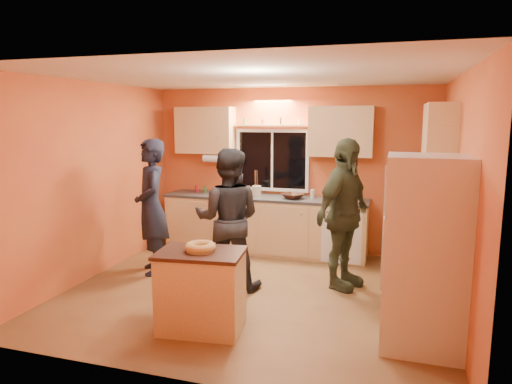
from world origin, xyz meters
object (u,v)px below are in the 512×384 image
(person_left, at_px, (151,207))
(island, at_px, (201,290))
(person_center, at_px, (228,219))
(refrigerator, at_px, (424,253))
(person_right, at_px, (344,214))

(person_left, bearing_deg, island, 7.78)
(person_left, distance_m, person_center, 1.23)
(refrigerator, bearing_deg, person_center, 158.54)
(island, xyz_separation_m, person_center, (-0.15, 1.19, 0.47))
(island, bearing_deg, person_left, 126.96)
(island, bearing_deg, person_center, 90.62)
(refrigerator, distance_m, person_right, 1.57)
(island, xyz_separation_m, person_right, (1.23, 1.61, 0.53))
(person_center, bearing_deg, person_left, -21.18)
(refrigerator, relative_size, island, 1.98)
(island, height_order, person_right, person_right)
(person_right, bearing_deg, person_center, 130.30)
(refrigerator, relative_size, person_left, 0.97)
(refrigerator, height_order, person_right, person_right)
(person_center, bearing_deg, refrigerator, 148.24)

